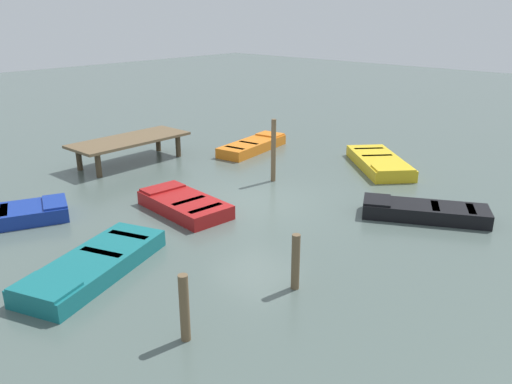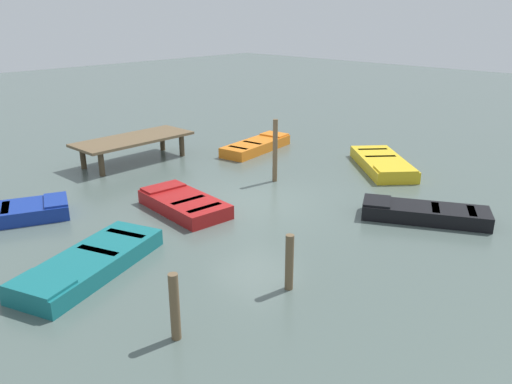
{
  "view_description": "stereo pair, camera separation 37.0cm",
  "coord_description": "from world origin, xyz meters",
  "px_view_note": "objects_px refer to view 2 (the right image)",
  "views": [
    {
      "loc": [
        -10.64,
        -9.67,
        5.52
      ],
      "look_at": [
        0.0,
        0.0,
        0.35
      ],
      "focal_mm": 35.75,
      "sensor_mm": 36.0,
      "label": 1
    },
    {
      "loc": [
        -10.38,
        -9.94,
        5.52
      ],
      "look_at": [
        0.0,
        0.0,
        0.35
      ],
      "focal_mm": 35.75,
      "sensor_mm": 36.0,
      "label": 2
    }
  ],
  "objects_px": {
    "rowboat_teal": "(89,263)",
    "mooring_piling_far_right": "(275,151)",
    "rowboat_blue": "(15,212)",
    "rowboat_orange": "(257,145)",
    "mooring_piling_center": "(175,307)",
    "rowboat_black": "(424,213)",
    "mooring_piling_mid_right": "(289,262)",
    "dock_segment": "(134,141)",
    "rowboat_red": "(184,203)",
    "rowboat_yellow": "(383,163)"
  },
  "relations": [
    {
      "from": "mooring_piling_mid_right",
      "to": "rowboat_red",
      "type": "bearing_deg",
      "value": 76.01
    },
    {
      "from": "rowboat_black",
      "to": "rowboat_blue",
      "type": "distance_m",
      "value": 11.33
    },
    {
      "from": "rowboat_black",
      "to": "mooring_piling_mid_right",
      "type": "xyz_separation_m",
      "value": [
        -5.42,
        0.31,
        0.4
      ]
    },
    {
      "from": "rowboat_blue",
      "to": "mooring_piling_center",
      "type": "bearing_deg",
      "value": -68.12
    },
    {
      "from": "rowboat_teal",
      "to": "mooring_piling_center",
      "type": "distance_m",
      "value": 3.36
    },
    {
      "from": "dock_segment",
      "to": "rowboat_orange",
      "type": "height_order",
      "value": "dock_segment"
    },
    {
      "from": "rowboat_black",
      "to": "mooring_piling_far_right",
      "type": "distance_m",
      "value": 5.33
    },
    {
      "from": "rowboat_blue",
      "to": "mooring_piling_mid_right",
      "type": "distance_m",
      "value": 8.26
    },
    {
      "from": "rowboat_orange",
      "to": "rowboat_teal",
      "type": "distance_m",
      "value": 11.0
    },
    {
      "from": "rowboat_black",
      "to": "mooring_piling_mid_right",
      "type": "height_order",
      "value": "mooring_piling_mid_right"
    },
    {
      "from": "rowboat_red",
      "to": "mooring_piling_mid_right",
      "type": "xyz_separation_m",
      "value": [
        -1.26,
        -5.06,
        0.4
      ]
    },
    {
      "from": "rowboat_blue",
      "to": "mooring_piling_far_right",
      "type": "relative_size",
      "value": 1.45
    },
    {
      "from": "rowboat_red",
      "to": "mooring_piling_center",
      "type": "distance_m",
      "value": 6.17
    },
    {
      "from": "rowboat_yellow",
      "to": "mooring_piling_mid_right",
      "type": "bearing_deg",
      "value": -28.98
    },
    {
      "from": "rowboat_teal",
      "to": "rowboat_yellow",
      "type": "distance_m",
      "value": 11.39
    },
    {
      "from": "dock_segment",
      "to": "mooring_piling_mid_right",
      "type": "height_order",
      "value": "mooring_piling_mid_right"
    },
    {
      "from": "rowboat_red",
      "to": "rowboat_orange",
      "type": "height_order",
      "value": "same"
    },
    {
      "from": "dock_segment",
      "to": "rowboat_black",
      "type": "relative_size",
      "value": 1.29
    },
    {
      "from": "rowboat_orange",
      "to": "rowboat_black",
      "type": "bearing_deg",
      "value": -112.53
    },
    {
      "from": "rowboat_black",
      "to": "mooring_piling_far_right",
      "type": "xyz_separation_m",
      "value": [
        -0.32,
        5.25,
        0.85
      ]
    },
    {
      "from": "rowboat_orange",
      "to": "rowboat_blue",
      "type": "height_order",
      "value": "same"
    },
    {
      "from": "rowboat_red",
      "to": "mooring_piling_mid_right",
      "type": "bearing_deg",
      "value": 171.45
    },
    {
      "from": "dock_segment",
      "to": "rowboat_yellow",
      "type": "bearing_deg",
      "value": -52.48
    },
    {
      "from": "rowboat_orange",
      "to": "mooring_piling_mid_right",
      "type": "xyz_separation_m",
      "value": [
        -7.54,
        -8.14,
        0.4
      ]
    },
    {
      "from": "rowboat_black",
      "to": "rowboat_blue",
      "type": "bearing_deg",
      "value": 15.41
    },
    {
      "from": "rowboat_black",
      "to": "mooring_piling_center",
      "type": "bearing_deg",
      "value": 57.24
    },
    {
      "from": "rowboat_teal",
      "to": "mooring_piling_far_right",
      "type": "height_order",
      "value": "mooring_piling_far_right"
    },
    {
      "from": "dock_segment",
      "to": "rowboat_red",
      "type": "height_order",
      "value": "dock_segment"
    },
    {
      "from": "mooring_piling_far_right",
      "to": "dock_segment",
      "type": "bearing_deg",
      "value": 110.05
    },
    {
      "from": "dock_segment",
      "to": "rowboat_teal",
      "type": "relative_size",
      "value": 1.15
    },
    {
      "from": "rowboat_orange",
      "to": "rowboat_yellow",
      "type": "relative_size",
      "value": 0.97
    },
    {
      "from": "rowboat_blue",
      "to": "rowboat_orange",
      "type": "bearing_deg",
      "value": 25.5
    },
    {
      "from": "rowboat_black",
      "to": "rowboat_teal",
      "type": "xyz_separation_m",
      "value": [
        -7.93,
        3.97,
        -0.0
      ]
    },
    {
      "from": "dock_segment",
      "to": "mooring_piling_mid_right",
      "type": "relative_size",
      "value": 3.65
    },
    {
      "from": "rowboat_teal",
      "to": "rowboat_yellow",
      "type": "relative_size",
      "value": 1.05
    },
    {
      "from": "dock_segment",
      "to": "rowboat_yellow",
      "type": "distance_m",
      "value": 9.33
    },
    {
      "from": "rowboat_blue",
      "to": "rowboat_black",
      "type": "bearing_deg",
      "value": -22.26
    },
    {
      "from": "rowboat_orange",
      "to": "mooring_piling_center",
      "type": "relative_size",
      "value": 2.81
    },
    {
      "from": "rowboat_orange",
      "to": "mooring_piling_mid_right",
      "type": "bearing_deg",
      "value": -141.27
    },
    {
      "from": "rowboat_blue",
      "to": "rowboat_yellow",
      "type": "relative_size",
      "value": 0.83
    },
    {
      "from": "mooring_piling_center",
      "to": "rowboat_blue",
      "type": "bearing_deg",
      "value": 87.79
    },
    {
      "from": "rowboat_orange",
      "to": "mooring_piling_center",
      "type": "bearing_deg",
      "value": -151.12
    },
    {
      "from": "rowboat_red",
      "to": "rowboat_orange",
      "type": "distance_m",
      "value": 6.99
    },
    {
      "from": "dock_segment",
      "to": "rowboat_black",
      "type": "bearing_deg",
      "value": -78.36
    },
    {
      "from": "rowboat_blue",
      "to": "mooring_piling_mid_right",
      "type": "relative_size",
      "value": 2.52
    },
    {
      "from": "mooring_piling_mid_right",
      "to": "dock_segment",
      "type": "bearing_deg",
      "value": 73.23
    },
    {
      "from": "dock_segment",
      "to": "rowboat_teal",
      "type": "height_order",
      "value": "dock_segment"
    },
    {
      "from": "mooring_piling_far_right",
      "to": "mooring_piling_mid_right",
      "type": "bearing_deg",
      "value": -135.87
    },
    {
      "from": "mooring_piling_center",
      "to": "mooring_piling_far_right",
      "type": "bearing_deg",
      "value": 30.62
    },
    {
      "from": "rowboat_teal",
      "to": "mooring_piling_center",
      "type": "height_order",
      "value": "mooring_piling_center"
    }
  ]
}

